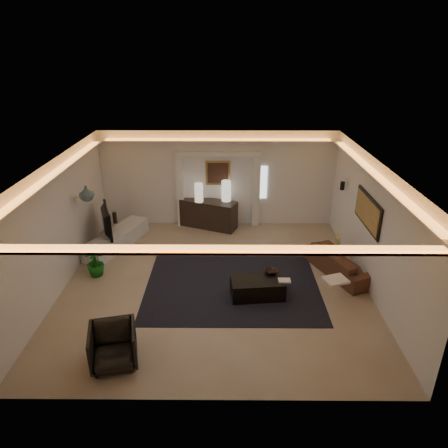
{
  "coord_description": "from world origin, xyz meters",
  "views": [
    {
      "loc": [
        0.26,
        -8.32,
        5.19
      ],
      "look_at": [
        0.2,
        0.6,
        1.25
      ],
      "focal_mm": 32.87,
      "sensor_mm": 36.0,
      "label": 1
    }
  ],
  "objects_px": {
    "console": "(207,214)",
    "sofa": "(340,263)",
    "armchair": "(113,346)",
    "coffee_table": "(257,288)"
  },
  "relations": [
    {
      "from": "coffee_table",
      "to": "console",
      "type": "bearing_deg",
      "value": 102.84
    },
    {
      "from": "coffee_table",
      "to": "armchair",
      "type": "relative_size",
      "value": 1.44
    },
    {
      "from": "sofa",
      "to": "armchair",
      "type": "relative_size",
      "value": 2.43
    },
    {
      "from": "console",
      "to": "armchair",
      "type": "distance_m",
      "value": 6.08
    },
    {
      "from": "console",
      "to": "sofa",
      "type": "bearing_deg",
      "value": -16.9
    },
    {
      "from": "console",
      "to": "coffee_table",
      "type": "bearing_deg",
      "value": -48.86
    },
    {
      "from": "coffee_table",
      "to": "sofa",
      "type": "bearing_deg",
      "value": 20.43
    },
    {
      "from": "console",
      "to": "sofa",
      "type": "height_order",
      "value": "console"
    },
    {
      "from": "armchair",
      "to": "coffee_table",
      "type": "bearing_deg",
      "value": 25.31
    },
    {
      "from": "sofa",
      "to": "coffee_table",
      "type": "height_order",
      "value": "sofa"
    }
  ]
}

